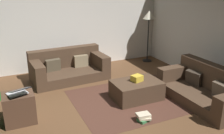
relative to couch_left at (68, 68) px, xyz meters
name	(u,v)px	position (x,y,z in m)	size (l,w,h in m)	color
ground_plane	(100,121)	(-0.06, -2.25, -0.28)	(6.40, 6.40, 0.00)	brown
rear_partition	(55,22)	(-0.06, 0.89, 1.02)	(6.40, 0.12, 2.60)	silver
couch_left	(68,68)	(0.00, 0.00, 0.00)	(1.89, 1.06, 0.74)	#473323
couch_right	(205,89)	(2.20, -2.43, 0.00)	(0.92, 1.86, 0.74)	#473323
ottoman	(136,90)	(0.98, -1.74, -0.09)	(1.00, 0.67, 0.39)	#473323
gift_box	(137,78)	(1.00, -1.72, 0.17)	(0.21, 0.18, 0.13)	gold
tv_remote	(134,81)	(0.94, -1.71, 0.12)	(0.05, 0.16, 0.02)	black
side_table	(19,108)	(-1.33, -1.69, -0.01)	(0.52, 0.44, 0.54)	#4C3323
laptop	(18,92)	(-1.32, -1.75, 0.31)	(0.41, 0.46, 0.17)	silver
book_stack	(144,117)	(0.65, -2.58, -0.21)	(0.26, 0.23, 0.14)	#387A47
corner_lamp	(149,19)	(2.60, 0.40, 1.03)	(0.36, 0.36, 1.54)	black
area_rug	(136,98)	(0.98, -1.74, -0.28)	(2.60, 2.00, 0.01)	#492B20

